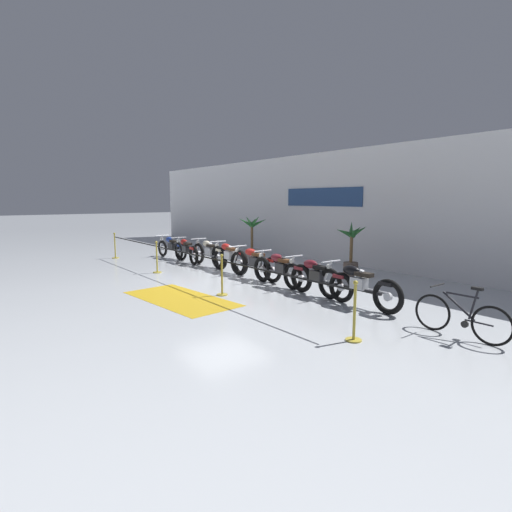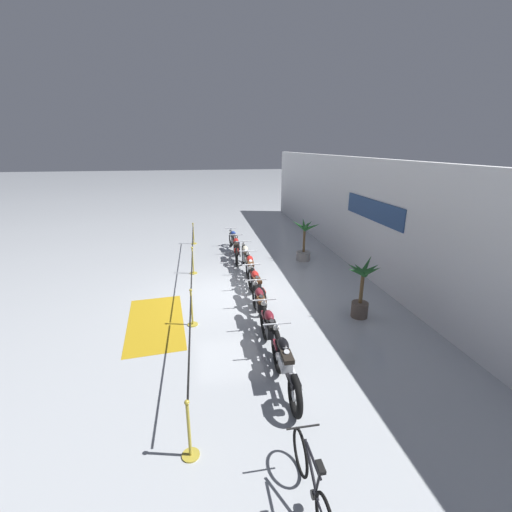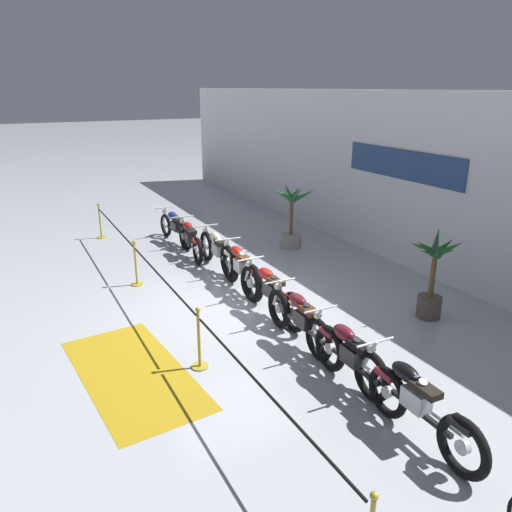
% 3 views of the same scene
% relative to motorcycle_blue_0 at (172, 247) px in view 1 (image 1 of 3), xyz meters
% --- Properties ---
extents(ground_plane, '(120.00, 120.00, 0.00)m').
position_rel_motorcycle_blue_0_xyz_m(ground_plane, '(4.76, -0.58, -0.46)').
color(ground_plane, '#B2B7BC').
extents(back_wall, '(28.00, 0.29, 4.20)m').
position_rel_motorcycle_blue_0_xyz_m(back_wall, '(4.76, 4.55, 1.64)').
color(back_wall, white).
rests_on(back_wall, ground).
extents(motorcycle_blue_0, '(2.18, 0.62, 0.92)m').
position_rel_motorcycle_blue_0_xyz_m(motorcycle_blue_0, '(0.00, 0.00, 0.00)').
color(motorcycle_blue_0, black).
rests_on(motorcycle_blue_0, ground).
extents(motorcycle_red_1, '(2.16, 0.62, 0.93)m').
position_rel_motorcycle_blue_0_xyz_m(motorcycle_red_1, '(1.35, -0.06, 0.01)').
color(motorcycle_red_1, black).
rests_on(motorcycle_red_1, ground).
extents(motorcycle_cream_2, '(2.42, 0.62, 0.97)m').
position_rel_motorcycle_blue_0_xyz_m(motorcycle_cream_2, '(2.69, 0.17, 0.03)').
color(motorcycle_cream_2, black).
rests_on(motorcycle_cream_2, ground).
extents(motorcycle_red_3, '(2.30, 0.62, 0.98)m').
position_rel_motorcycle_blue_0_xyz_m(motorcycle_red_3, '(3.98, 0.15, 0.03)').
color(motorcycle_red_3, black).
rests_on(motorcycle_red_3, ground).
extents(motorcycle_red_4, '(2.37, 0.62, 0.96)m').
position_rel_motorcycle_blue_0_xyz_m(motorcycle_red_4, '(5.45, 0.11, 0.02)').
color(motorcycle_red_4, black).
rests_on(motorcycle_red_4, ground).
extents(motorcycle_maroon_5, '(2.41, 0.62, 0.95)m').
position_rel_motorcycle_blue_0_xyz_m(motorcycle_maroon_5, '(6.81, -0.01, 0.00)').
color(motorcycle_maroon_5, black).
rests_on(motorcycle_maroon_5, ground).
extents(motorcycle_maroon_6, '(2.38, 0.62, 0.94)m').
position_rel_motorcycle_blue_0_xyz_m(motorcycle_maroon_6, '(8.13, -0.01, 0.01)').
color(motorcycle_maroon_6, black).
rests_on(motorcycle_maroon_6, ground).
extents(motorcycle_black_7, '(2.40, 0.62, 0.96)m').
position_rel_motorcycle_blue_0_xyz_m(motorcycle_black_7, '(9.40, 0.01, 0.02)').
color(motorcycle_black_7, black).
rests_on(motorcycle_black_7, ground).
extents(bicycle, '(1.70, 0.48, 0.94)m').
position_rel_motorcycle_blue_0_xyz_m(bicycle, '(11.84, -0.23, -0.09)').
color(bicycle, black).
rests_on(bicycle, ground).
extents(potted_palm_left_of_row, '(1.09, 1.09, 1.79)m').
position_rel_motorcycle_blue_0_xyz_m(potted_palm_left_of_row, '(1.86, 2.74, 0.29)').
color(potted_palm_left_of_row, gray).
rests_on(potted_palm_left_of_row, ground).
extents(potted_palm_right_of_row, '(0.94, 0.94, 1.77)m').
position_rel_motorcycle_blue_0_xyz_m(potted_palm_right_of_row, '(6.96, 2.80, 0.40)').
color(potted_palm_right_of_row, brown).
rests_on(potted_palm_right_of_row, ground).
extents(stanchion_far_left, '(12.31, 0.28, 1.05)m').
position_rel_motorcycle_blue_0_xyz_m(stanchion_far_left, '(3.21, -1.84, 0.29)').
color(stanchion_far_left, gold).
rests_on(stanchion_far_left, ground).
extents(stanchion_mid_left, '(0.28, 0.28, 1.05)m').
position_rel_motorcycle_blue_0_xyz_m(stanchion_mid_left, '(2.71, -1.84, -0.10)').
color(stanchion_mid_left, gold).
rests_on(stanchion_mid_left, ground).
extents(stanchion_mid_right, '(0.28, 0.28, 1.05)m').
position_rel_motorcycle_blue_0_xyz_m(stanchion_mid_right, '(6.66, -1.84, -0.10)').
color(stanchion_mid_right, gold).
rests_on(stanchion_mid_right, ground).
extents(stanchion_far_right, '(0.28, 0.28, 1.05)m').
position_rel_motorcycle_blue_0_xyz_m(stanchion_far_right, '(10.81, -1.84, -0.10)').
color(stanchion_far_right, gold).
rests_on(stanchion_far_right, ground).
extents(floor_banner, '(3.31, 1.78, 0.01)m').
position_rel_motorcycle_blue_0_xyz_m(floor_banner, '(6.35, -2.85, -0.46)').
color(floor_banner, '#B78E19').
rests_on(floor_banner, ground).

